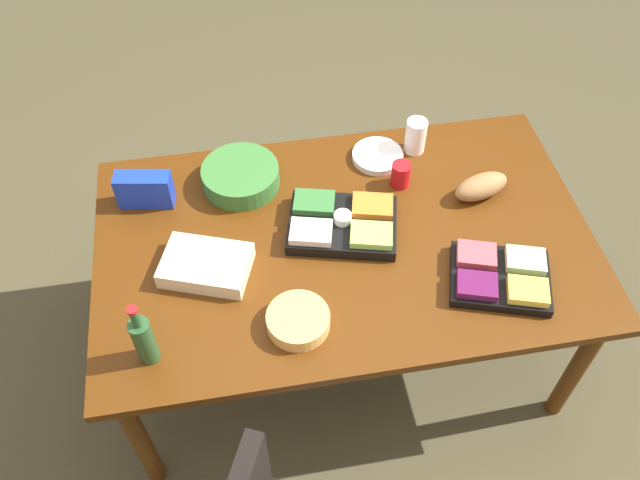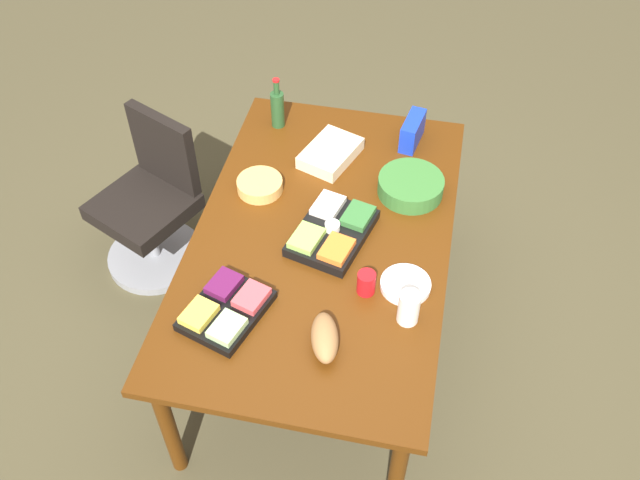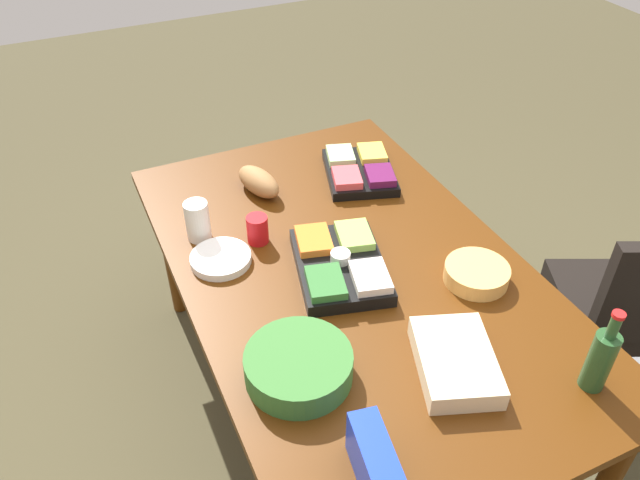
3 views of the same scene
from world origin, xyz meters
The scene contains 13 objects.
ground_plane centered at (0.00, 0.00, 0.00)m, with size 10.00×10.00×0.00m, color #48412A.
conference_table centered at (0.00, 0.00, 0.71)m, with size 1.93×1.18×0.78m.
chip_bag_blue centered at (0.76, -0.32, 0.85)m, with size 0.22×0.08×0.15m, color #1837C1.
salad_bowl centered at (0.37, -0.36, 0.82)m, with size 0.32×0.32×0.09m, color #356F2E.
wine_bottle centered at (0.75, 0.40, 0.89)m, with size 0.09×0.09×0.29m.
veggie_tray centered at (0.00, -0.05, 0.82)m, with size 0.48×0.39×0.09m.
fruit_platter centered at (-0.52, 0.30, 0.81)m, with size 0.43×0.38×0.07m.
chip_bowl centered at (0.24, 0.36, 0.81)m, with size 0.22×0.22×0.06m, color #E3AB58.
mayo_jar centered at (-0.40, -0.44, 0.86)m, with size 0.09×0.09×0.16m, color white.
sheet_cake centered at (0.54, 0.07, 0.81)m, with size 0.32×0.22×0.07m, color beige.
red_solo_cup centered at (-0.28, -0.25, 0.83)m, with size 0.08×0.08×0.11m, color red.
paper_plate_stack centered at (-0.23, -0.42, 0.79)m, with size 0.22×0.22×0.03m, color white.
bread_loaf centered at (-0.59, -0.13, 0.83)m, with size 0.24×0.11×0.10m, color #996B3D.
Camera 1 is at (0.37, 1.60, 2.77)m, focal length 37.06 mm.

